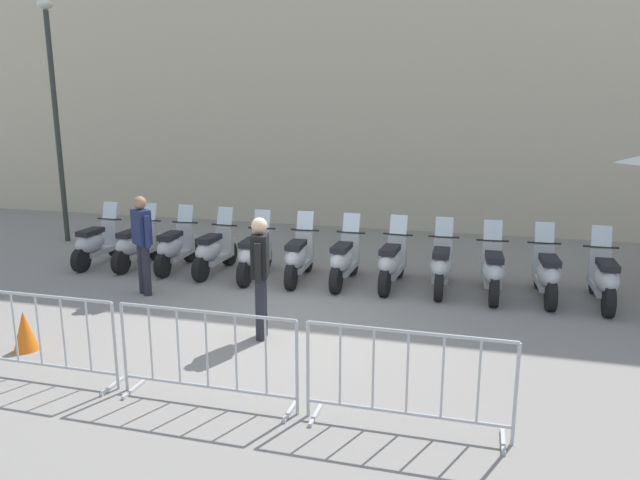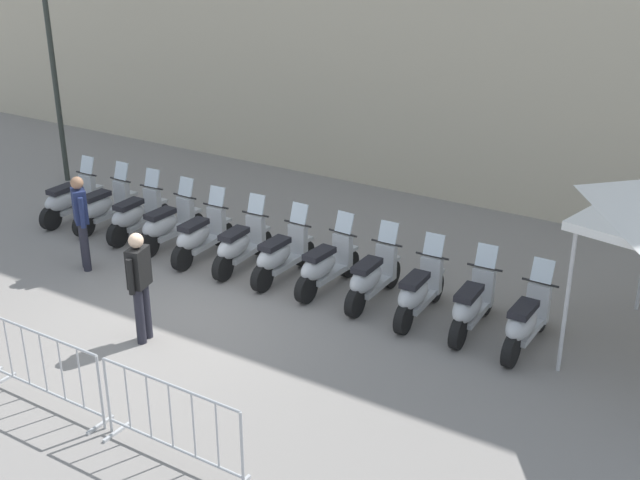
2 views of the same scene
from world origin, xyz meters
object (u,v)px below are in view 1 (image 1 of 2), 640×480
object	(u,v)px
motorcycle_10	(547,274)
officer_by_barriers	(260,271)
motorcycle_6	(344,261)
motorcycle_3	(213,251)
street_lamp	(54,100)
motorcycle_2	(175,248)
motorcycle_4	(254,255)
traffic_cone	(25,331)
barrier_segment_2	(407,382)
barrier_segment_0	(39,337)
motorcycle_0	(96,244)
motorcycle_8	(441,266)
motorcycle_7	(391,263)
motorcycle_9	(493,271)
motorcycle_1	(136,245)
motorcycle_5	(298,258)
motorcycle_11	(604,279)
barrier_segment_1	(207,358)
officer_mid_plaza	(142,239)

from	to	relation	value
motorcycle_10	officer_by_barriers	distance (m)	4.96
motorcycle_6	motorcycle_10	bearing A→B (deg)	11.80
motorcycle_3	street_lamp	world-z (taller)	street_lamp
motorcycle_2	motorcycle_4	size ratio (longest dim) A/B	1.00
traffic_cone	barrier_segment_2	bearing A→B (deg)	4.32
motorcycle_3	barrier_segment_0	size ratio (longest dim) A/B	0.84
motorcycle_0	barrier_segment_0	world-z (taller)	motorcycle_0
motorcycle_10	motorcycle_8	bearing A→B (deg)	-169.93
motorcycle_8	motorcycle_7	bearing A→B (deg)	-167.87
motorcycle_9	motorcycle_2	bearing A→B (deg)	-169.38
motorcycle_10	motorcycle_6	bearing A→B (deg)	-168.20
motorcycle_1	motorcycle_10	size ratio (longest dim) A/B	1.01
motorcycle_5	motorcycle_9	bearing A→B (deg)	11.55
motorcycle_0	motorcycle_9	size ratio (longest dim) A/B	1.00
motorcycle_5	barrier_segment_2	world-z (taller)	motorcycle_5
motorcycle_0	motorcycle_1	bearing A→B (deg)	17.07
motorcycle_10	motorcycle_11	size ratio (longest dim) A/B	0.99
motorcycle_7	barrier_segment_1	distance (m)	4.95
motorcycle_5	officer_by_barriers	size ratio (longest dim) A/B	0.98
motorcycle_1	motorcycle_7	distance (m)	5.23
motorcycle_1	barrier_segment_0	bearing A→B (deg)	-58.45
motorcycle_3	motorcycle_8	xyz separation A→B (m)	(4.27, 0.90, 0.00)
motorcycle_7	barrier_segment_2	bearing A→B (deg)	-68.17
motorcycle_5	motorcycle_4	bearing A→B (deg)	-165.00
motorcycle_10	motorcycle_7	bearing A→B (deg)	-169.24
motorcycle_8	traffic_cone	xyz separation A→B (m)	(-4.25, -5.08, -0.18)
motorcycle_11	motorcycle_4	bearing A→B (deg)	-168.31
motorcycle_0	motorcycle_2	xyz separation A→B (m)	(1.70, 0.43, 0.00)
motorcycle_2	motorcycle_7	distance (m)	4.36
barrier_segment_1	officer_by_barriers	bearing A→B (deg)	104.58
motorcycle_7	motorcycle_10	size ratio (longest dim) A/B	1.01
motorcycle_6	street_lamp	xyz separation A→B (m)	(-7.58, 0.26, 2.93)
motorcycle_9	barrier_segment_1	world-z (taller)	motorcycle_9
motorcycle_10	barrier_segment_1	xyz separation A→B (m)	(-2.91, -5.43, 0.07)
motorcycle_1	officer_by_barriers	xyz separation A→B (m)	(4.32, -2.07, 0.53)
officer_by_barriers	traffic_cone	size ratio (longest dim) A/B	3.15
barrier_segment_2	officer_by_barriers	xyz separation A→B (m)	(-2.62, 1.42, 0.46)
motorcycle_10	street_lamp	distance (m)	11.39
motorcycle_9	barrier_segment_2	world-z (taller)	motorcycle_9
motorcycle_11	barrier_segment_2	xyz separation A→B (m)	(-1.64, -5.10, 0.07)
motorcycle_0	barrier_segment_1	xyz separation A→B (m)	(5.64, -3.66, 0.07)
barrier_segment_1	officer_mid_plaza	world-z (taller)	officer_mid_plaza
motorcycle_3	motorcycle_5	size ratio (longest dim) A/B	1.01
motorcycle_0	motorcycle_11	world-z (taller)	same
motorcycle_10	barrier_segment_2	bearing A→B (deg)	-98.85
motorcycle_9	motorcycle_1	bearing A→B (deg)	-169.26
motorcycle_6	motorcycle_7	bearing A→B (deg)	14.92
motorcycle_0	motorcycle_11	xyz separation A→B (m)	(9.42, 1.87, 0.00)
officer_by_barriers	motorcycle_6	bearing A→B (deg)	90.63
motorcycle_4	officer_mid_plaza	size ratio (longest dim) A/B	0.98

